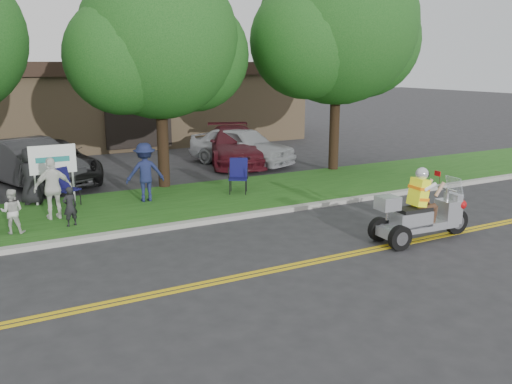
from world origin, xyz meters
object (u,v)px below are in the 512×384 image
lawn_chair_a (238,173)px  trike_scooter (420,215)px  parked_car_far_right (242,146)px  parked_car_left (31,163)px  lawn_chair_b (64,184)px  spectator_adult_right (53,188)px  parked_car_right (234,145)px  parked_car_mid (51,162)px

lawn_chair_a → trike_scooter: bearing=-43.0°
trike_scooter → parked_car_far_right: bearing=89.3°
trike_scooter → parked_car_left: 12.40m
lawn_chair_b → parked_car_left: 3.48m
lawn_chair_a → spectator_adult_right: bearing=-145.3°
spectator_adult_right → lawn_chair_a: bearing=-179.7°
lawn_chair_a → lawn_chair_b: (-4.92, 0.91, 0.00)m
parked_car_far_right → parked_car_right: bearing=87.1°
lawn_chair_a → parked_car_left: parked_car_left is taller
trike_scooter → parked_car_mid: 12.27m
spectator_adult_right → parked_car_right: size_ratio=0.31×
parked_car_left → parked_car_mid: (0.68, 0.29, -0.07)m
parked_car_left → spectator_adult_right: bearing=-110.8°
trike_scooter → parked_car_right: bearing=90.2°
parked_car_right → lawn_chair_b: bearing=-132.2°
trike_scooter → parked_car_mid: bearing=124.8°
lawn_chair_a → spectator_adult_right: (-5.38, -0.37, 0.20)m
parked_car_far_right → lawn_chair_a: bearing=-142.7°
parked_car_mid → trike_scooter: bearing=-64.3°
spectator_adult_right → parked_car_mid: size_ratio=0.31×
trike_scooter → lawn_chair_b: trike_scooter is taller
spectator_adult_right → parked_car_right: bearing=-149.0°
trike_scooter → parked_car_far_right: trike_scooter is taller
trike_scooter → parked_car_far_right: (0.73, 10.38, 0.17)m
spectator_adult_right → parked_car_left: spectator_adult_right is taller
spectator_adult_right → parked_car_right: 9.31m
parked_car_right → parked_car_far_right: parked_car_far_right is taller
spectator_adult_right → parked_car_left: bearing=-93.4°
parked_car_left → parked_car_far_right: 7.82m
spectator_adult_right → parked_car_left: 4.73m
trike_scooter → parked_car_mid: trike_scooter is taller
parked_car_mid → parked_car_far_right: 7.14m
parked_car_left → parked_car_right: bearing=-16.8°
spectator_adult_right → trike_scooter: bearing=138.8°
trike_scooter → parked_car_far_right: 10.41m
parked_car_mid → parked_car_far_right: size_ratio=1.13×
lawn_chair_a → spectator_adult_right: 5.40m
parked_car_mid → parked_car_left: bearing=-163.1°
lawn_chair_a → parked_car_left: bearing=171.8°
lawn_chair_b → parked_car_left: (-0.47, 3.45, 0.08)m
lawn_chair_a → parked_car_left: (-5.39, 4.36, 0.08)m
lawn_chair_a → parked_car_left: 6.94m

